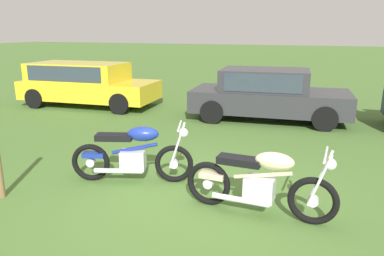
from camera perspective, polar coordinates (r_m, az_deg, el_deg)
ground_plane at (r=5.73m, az=0.03°, el=-10.65°), size 120.00×120.00×0.00m
motorcycle_blue at (r=6.19m, az=-9.12°, el=-4.02°), size 1.98×0.94×1.02m
motorcycle_cream at (r=5.13m, az=10.54°, el=-8.27°), size 2.11×0.64×1.02m
car_yellow at (r=12.87m, az=-16.41°, el=7.04°), size 4.60×2.21×1.43m
car_charcoal at (r=10.58m, az=11.62°, el=5.53°), size 4.47×2.26×1.43m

